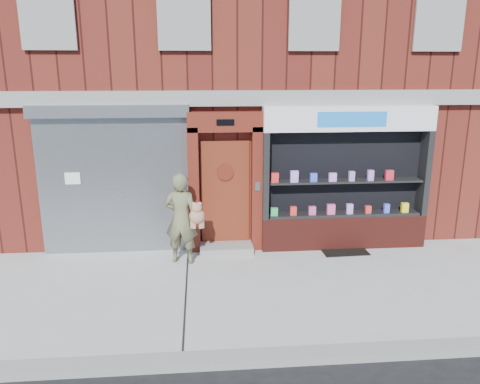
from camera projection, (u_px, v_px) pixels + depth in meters
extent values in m
plane|color=#9E9E99|center=(275.00, 287.00, 8.22)|extent=(80.00, 80.00, 0.00)
cube|color=gray|center=(300.00, 356.00, 6.14)|extent=(60.00, 0.30, 0.12)
cube|color=#561A13|center=(243.00, 58.00, 12.98)|extent=(12.00, 8.00, 8.00)
cube|color=gray|center=(262.00, 98.00, 9.27)|extent=(12.00, 0.16, 0.30)
cube|color=black|center=(47.00, 8.00, 8.56)|extent=(0.90, 0.06, 1.40)
cube|color=gray|center=(46.00, 7.00, 8.53)|extent=(1.00, 0.06, 1.50)
cube|color=black|center=(184.00, 9.00, 8.77)|extent=(0.90, 0.06, 1.40)
cube|color=gray|center=(184.00, 9.00, 8.73)|extent=(1.00, 0.06, 1.50)
cube|color=black|center=(315.00, 10.00, 8.98)|extent=(0.90, 0.06, 1.40)
cube|color=gray|center=(315.00, 10.00, 8.94)|extent=(1.00, 0.06, 1.50)
cube|color=black|center=(439.00, 12.00, 9.19)|extent=(0.90, 0.06, 1.40)
cube|color=gray|center=(440.00, 11.00, 9.15)|extent=(1.00, 0.06, 1.50)
cube|color=gray|center=(115.00, 186.00, 9.49)|extent=(3.00, 0.10, 2.80)
cube|color=slate|center=(109.00, 111.00, 9.04)|extent=(3.10, 0.30, 0.24)
cube|color=white|center=(73.00, 178.00, 9.31)|extent=(0.30, 0.01, 0.24)
cube|color=#4D150D|center=(194.00, 191.00, 9.57)|extent=(0.22, 0.28, 2.60)
cube|color=#4D150D|center=(257.00, 189.00, 9.68)|extent=(0.22, 0.28, 2.60)
cube|color=#4D150D|center=(225.00, 122.00, 9.27)|extent=(1.50, 0.28, 0.40)
cube|color=black|center=(225.00, 122.00, 9.12)|extent=(0.35, 0.01, 0.12)
cube|color=maroon|center=(225.00, 193.00, 9.75)|extent=(1.00, 0.06, 2.20)
cylinder|color=black|center=(225.00, 173.00, 9.60)|extent=(0.28, 0.02, 0.28)
cylinder|color=#4D150D|center=(225.00, 173.00, 9.59)|extent=(0.34, 0.02, 0.34)
cube|color=gray|center=(226.00, 248.00, 9.78)|extent=(1.10, 0.55, 0.15)
cube|color=slate|center=(258.00, 186.00, 9.51)|extent=(0.10, 0.02, 0.18)
cube|color=#571B14|center=(342.00, 231.00, 10.02)|extent=(3.50, 0.40, 0.70)
cube|color=black|center=(265.00, 176.00, 9.56)|extent=(0.12, 0.40, 1.80)
cube|color=black|center=(424.00, 172.00, 9.84)|extent=(0.12, 0.40, 1.80)
cube|color=black|center=(343.00, 172.00, 9.87)|extent=(3.30, 0.03, 1.80)
cube|color=black|center=(343.00, 214.00, 9.92)|extent=(3.20, 0.36, 0.06)
cube|color=black|center=(345.00, 181.00, 9.73)|extent=(3.20, 0.36, 0.04)
cube|color=white|center=(349.00, 118.00, 9.40)|extent=(3.50, 0.40, 0.50)
cube|color=blue|center=(352.00, 119.00, 9.21)|extent=(1.40, 0.01, 0.30)
cube|color=green|center=(274.00, 212.00, 9.69)|extent=(0.14, 0.09, 0.17)
cube|color=red|center=(293.00, 211.00, 9.72)|extent=(0.13, 0.09, 0.19)
cube|color=#D34690|center=(312.00, 211.00, 9.75)|extent=(0.15, 0.09, 0.18)
cube|color=#DC498D|center=(331.00, 209.00, 9.78)|extent=(0.16, 0.09, 0.22)
cube|color=#BB7CE0|center=(350.00, 209.00, 9.81)|extent=(0.13, 0.09, 0.21)
cube|color=red|center=(368.00, 209.00, 9.85)|extent=(0.12, 0.09, 0.16)
cube|color=#4554EB|center=(386.00, 208.00, 9.88)|extent=(0.11, 0.09, 0.19)
cube|color=yellow|center=(405.00, 208.00, 9.92)|extent=(0.14, 0.09, 0.20)
cube|color=red|center=(275.00, 178.00, 9.50)|extent=(0.15, 0.09, 0.20)
cube|color=#B78AFA|center=(294.00, 176.00, 9.53)|extent=(0.16, 0.09, 0.23)
cube|color=blue|center=(313.00, 177.00, 9.57)|extent=(0.14, 0.09, 0.18)
cube|color=#CE86F1|center=(333.00, 177.00, 9.61)|extent=(0.15, 0.09, 0.17)
cube|color=#AB7ADB|center=(352.00, 176.00, 9.63)|extent=(0.11, 0.09, 0.20)
cube|color=#B17ADB|center=(370.00, 175.00, 9.67)|extent=(0.12, 0.09, 0.22)
cube|color=red|center=(389.00, 175.00, 9.70)|extent=(0.16, 0.09, 0.21)
imported|color=#626240|center=(181.00, 218.00, 9.07)|extent=(0.74, 0.58, 1.80)
sphere|color=#A66E53|center=(197.00, 216.00, 8.96)|extent=(0.30, 0.30, 0.30)
sphere|color=#A66E53|center=(197.00, 208.00, 8.86)|extent=(0.20, 0.20, 0.20)
sphere|color=#A66E53|center=(194.00, 204.00, 8.84)|extent=(0.07, 0.07, 0.07)
sphere|color=#A66E53|center=(200.00, 204.00, 8.85)|extent=(0.07, 0.07, 0.07)
cylinder|color=#A66E53|center=(192.00, 224.00, 8.99)|extent=(0.07, 0.07, 0.18)
cylinder|color=#A66E53|center=(203.00, 223.00, 9.00)|extent=(0.07, 0.07, 0.18)
cylinder|color=#A66E53|center=(194.00, 224.00, 8.97)|extent=(0.07, 0.07, 0.18)
cylinder|color=#A66E53|center=(200.00, 224.00, 8.98)|extent=(0.07, 0.07, 0.18)
cube|color=black|center=(343.00, 250.00, 9.86)|extent=(0.97, 0.70, 0.02)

